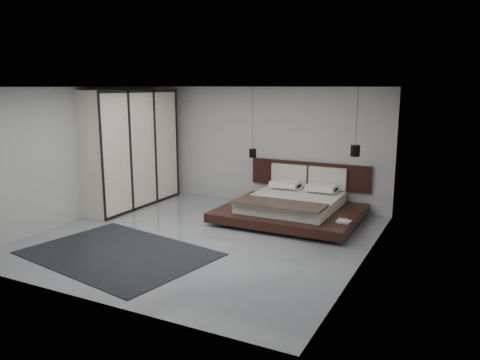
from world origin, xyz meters
The scene contains 14 objects.
floor centered at (0.00, 0.00, 0.00)m, with size 6.00×6.00×0.00m, color gray.
ceiling centered at (0.00, 0.00, 2.80)m, with size 6.00×6.00×0.00m, color white.
wall_back centered at (0.00, 3.00, 1.40)m, with size 6.00×6.00×0.00m, color #B7B6B4.
wall_front centered at (0.00, -3.00, 1.40)m, with size 6.00×6.00×0.00m, color #B7B6B4.
wall_left centered at (-3.00, 0.00, 1.40)m, with size 6.00×6.00×0.00m, color #B7B6B4.
wall_right centered at (3.00, 0.00, 1.40)m, with size 6.00×6.00×0.00m, color #B7B6B4.
lattice_screen centered at (-2.95, 2.45, 1.30)m, with size 0.05×0.90×2.60m, color black.
bed centered at (1.10, 1.90, 0.29)m, with size 2.86×2.43×1.09m.
book_lower centered at (2.27, 1.24, 0.28)m, with size 0.22×0.30×0.03m, color #99724C.
book_upper centered at (2.25, 1.21, 0.30)m, with size 0.19×0.26×0.02m, color #99724C.
pendant_left centered at (-0.08, 2.36, 1.31)m, with size 0.16×0.16×1.60m.
pendant_right centered at (2.27, 2.36, 1.50)m, with size 0.19×0.19×1.42m.
wardrobe centered at (-2.70, 1.30, 1.36)m, with size 0.65×2.78×2.73m.
rug centered at (-0.81, -1.45, 0.01)m, with size 3.06×2.19×0.01m, color black.
Camera 1 is at (4.46, -7.29, 2.82)m, focal length 35.00 mm.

